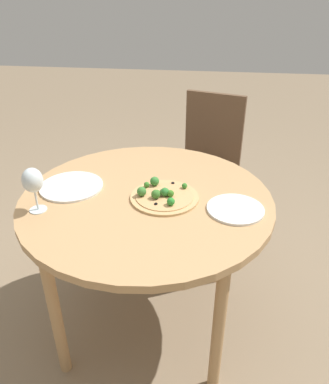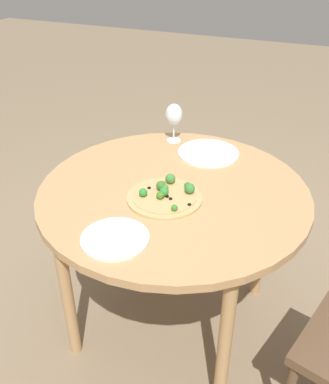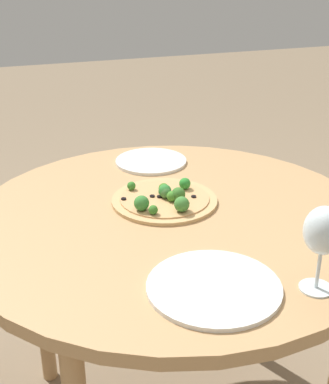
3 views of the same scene
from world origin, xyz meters
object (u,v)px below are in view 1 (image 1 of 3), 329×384
object	(u,v)px
pizza	(163,195)
plate_far	(235,209)
chair	(207,165)
plate_near	(71,186)
wine_glass	(33,181)

from	to	relation	value
pizza	plate_far	xyz separation A→B (m)	(0.30, -0.06, -0.01)
chair	pizza	world-z (taller)	chair
pizza	plate_near	xyz separation A→B (m)	(-0.42, 0.04, -0.01)
chair	wine_glass	size ratio (longest dim) A/B	5.03
pizza	plate_far	size ratio (longest dim) A/B	1.26
chair	plate_far	distance (m)	0.97
wine_glass	plate_far	distance (m)	0.80
wine_glass	pizza	bearing A→B (deg)	18.01
pizza	wine_glass	xyz separation A→B (m)	(-0.48, -0.16, 0.12)
wine_glass	plate_near	world-z (taller)	wine_glass
plate_near	plate_far	xyz separation A→B (m)	(0.72, -0.10, 0.00)
chair	plate_near	size ratio (longest dim) A/B	3.36
pizza	plate_near	world-z (taller)	pizza
plate_near	plate_far	size ratio (longest dim) A/B	1.21
pizza	plate_near	size ratio (longest dim) A/B	1.04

